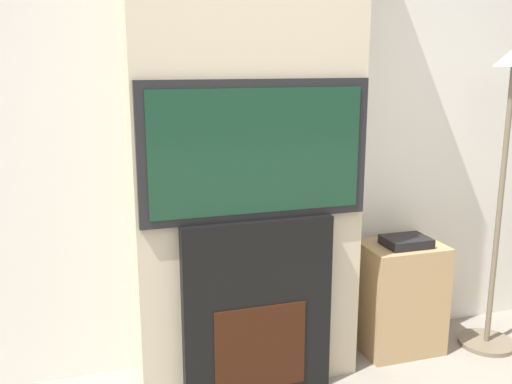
% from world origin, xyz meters
% --- Properties ---
extents(wall_back, '(6.00, 0.06, 2.70)m').
position_xyz_m(wall_back, '(0.00, 2.03, 1.35)').
color(wall_back, silver).
rests_on(wall_back, ground_plane).
extents(chimney_breast, '(1.09, 0.39, 2.70)m').
position_xyz_m(chimney_breast, '(0.00, 1.80, 1.35)').
color(chimney_breast, beige).
rests_on(chimney_breast, ground_plane).
extents(fireplace, '(0.72, 0.15, 0.88)m').
position_xyz_m(fireplace, '(0.00, 1.61, 0.44)').
color(fireplace, black).
rests_on(fireplace, ground_plane).
extents(television, '(1.07, 0.07, 0.64)m').
position_xyz_m(television, '(0.00, 1.61, 1.20)').
color(television, black).
rests_on(television, fireplace).
extents(floor_lamp, '(0.31, 0.31, 1.67)m').
position_xyz_m(floor_lamp, '(1.41, 1.66, 0.99)').
color(floor_lamp, '#726651').
rests_on(floor_lamp, ground_plane).
extents(media_stand, '(0.44, 0.34, 0.67)m').
position_xyz_m(media_stand, '(0.90, 1.79, 0.32)').
color(media_stand, tan).
rests_on(media_stand, ground_plane).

